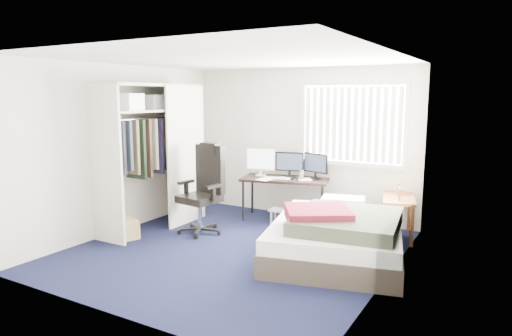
{
  "coord_description": "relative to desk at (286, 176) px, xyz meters",
  "views": [
    {
      "loc": [
        3.17,
        -4.92,
        2.05
      ],
      "look_at": [
        0.1,
        0.4,
        1.07
      ],
      "focal_mm": 32.0,
      "sensor_mm": 36.0,
      "label": 1
    }
  ],
  "objects": [
    {
      "name": "ground",
      "position": [
        0.11,
        -1.76,
        -0.74
      ],
      "size": [
        4.2,
        4.2,
        0.0
      ],
      "primitive_type": "plane",
      "color": "black",
      "rests_on": "ground"
    },
    {
      "name": "room_shell",
      "position": [
        0.11,
        -1.76,
        0.77
      ],
      "size": [
        4.2,
        4.2,
        4.2
      ],
      "color": "silver",
      "rests_on": "ground"
    },
    {
      "name": "window_assembly",
      "position": [
        1.01,
        0.29,
        0.86
      ],
      "size": [
        1.72,
        0.09,
        1.32
      ],
      "color": "white",
      "rests_on": "ground"
    },
    {
      "name": "closet",
      "position": [
        -1.56,
        -1.49,
        0.62
      ],
      "size": [
        0.64,
        1.84,
        2.22
      ],
      "color": "beige",
      "rests_on": "ground"
    },
    {
      "name": "desk",
      "position": [
        0.0,
        0.0,
        0.0
      ],
      "size": [
        1.53,
        0.99,
        1.16
      ],
      "color": "black",
      "rests_on": "ground"
    },
    {
      "name": "office_chair",
      "position": [
        -0.76,
        -1.26,
        -0.22
      ],
      "size": [
        0.71,
        0.71,
        1.34
      ],
      "color": "black",
      "rests_on": "ground"
    },
    {
      "name": "footstool",
      "position": [
        0.05,
        -0.32,
        -0.55
      ],
      "size": [
        0.31,
        0.26,
        0.24
      ],
      "color": "white",
      "rests_on": "ground"
    },
    {
      "name": "nightstand",
      "position": [
        1.86,
        -0.09,
        -0.2
      ],
      "size": [
        0.64,
        0.96,
        0.78
      ],
      "color": "brown",
      "rests_on": "ground"
    },
    {
      "name": "bed",
      "position": [
        1.38,
        -1.3,
        -0.44
      ],
      "size": [
        2.06,
        2.45,
        0.7
      ],
      "color": "#383028",
      "rests_on": "ground"
    },
    {
      "name": "pine_box",
      "position": [
        -1.54,
        -2.1,
        -0.6
      ],
      "size": [
        0.44,
        0.39,
        0.28
      ],
      "primitive_type": "cube",
      "rotation": [
        0.0,
        0.0,
        -0.35
      ],
      "color": "tan",
      "rests_on": "ground"
    }
  ]
}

